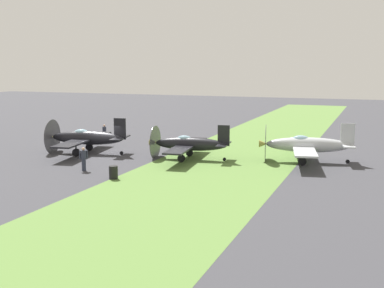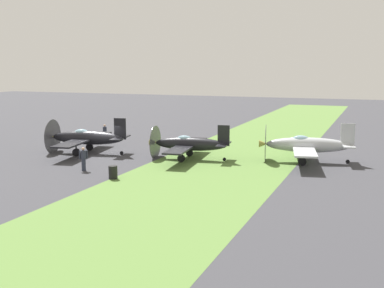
% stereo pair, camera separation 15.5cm
% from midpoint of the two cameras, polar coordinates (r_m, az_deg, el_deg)
% --- Properties ---
extents(ground_plane, '(160.00, 160.00, 0.00)m').
position_cam_midpoint_polar(ground_plane, '(42.78, -9.85, -1.21)').
color(ground_plane, '#38383D').
extents(grass_verge, '(120.00, 11.00, 0.01)m').
position_cam_midpoint_polar(grass_verge, '(38.47, 3.79, -2.26)').
color(grass_verge, '#567A38').
rests_on(grass_verge, ground).
extents(airplane_lead, '(9.34, 7.44, 3.30)m').
position_cam_midpoint_polar(airplane_lead, '(43.42, -12.14, 0.72)').
color(airplane_lead, black).
rests_on(airplane_lead, ground).
extents(airplane_wingman, '(8.56, 6.79, 3.03)m').
position_cam_midpoint_polar(airplane_wingman, '(39.81, -0.24, 0.00)').
color(airplane_wingman, black).
rests_on(airplane_wingman, ground).
extents(airplane_trail, '(9.38, 7.49, 3.32)m').
position_cam_midpoint_polar(airplane_trail, '(39.65, 13.27, -0.11)').
color(airplane_trail, '#B2B7BC').
rests_on(airplane_trail, ground).
extents(ground_crew_chief, '(0.53, 0.42, 1.73)m').
position_cam_midpoint_polar(ground_crew_chief, '(49.96, -10.05, 1.33)').
color(ground_crew_chief, '#2D3342').
rests_on(ground_crew_chief, ground).
extents(ground_crew_mechanic, '(0.46, 0.49, 1.73)m').
position_cam_midpoint_polar(ground_crew_mechanic, '(36.43, -12.43, -1.65)').
color(ground_crew_mechanic, '#2D3342').
rests_on(ground_crew_mechanic, ground).
extents(fuel_drum, '(0.60, 0.60, 0.90)m').
position_cam_midpoint_polar(fuel_drum, '(33.56, -9.07, -3.28)').
color(fuel_drum, black).
rests_on(fuel_drum, ground).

